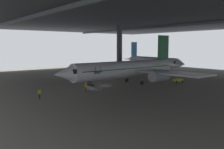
{
  "coord_description": "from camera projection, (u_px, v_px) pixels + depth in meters",
  "views": [
    {
      "loc": [
        40.96,
        -30.05,
        8.2
      ],
      "look_at": [
        0.92,
        1.19,
        2.48
      ],
      "focal_mm": 39.84,
      "sensor_mm": 36.0,
      "label": 1
    }
  ],
  "objects": [
    {
      "name": "ground_plane",
      "position": [
        105.0,
        86.0,
        51.38
      ],
      "size": [
        110.0,
        110.0,
        0.0
      ],
      "primitive_type": "plane",
      "color": "gray"
    },
    {
      "name": "hangar_structure",
      "position": [
        152.0,
        16.0,
        58.13
      ],
      "size": [
        121.0,
        99.0,
        15.96
      ],
      "color": "#4C4F54",
      "rests_on": "ground_plane"
    },
    {
      "name": "airplane_main",
      "position": [
        128.0,
        69.0,
        53.86
      ],
      "size": [
        33.34,
        34.62,
        10.93
      ],
      "color": "white",
      "rests_on": "ground_plane"
    },
    {
      "name": "boarding_stairs",
      "position": [
        93.0,
        86.0,
        47.61
      ],
      "size": [
        4.13,
        1.63,
        4.55
      ],
      "color": "slate",
      "rests_on": "ground_plane"
    },
    {
      "name": "crew_worker_near_nose",
      "position": [
        39.0,
        93.0,
        38.79
      ],
      "size": [
        0.32,
        0.53,
        1.75
      ],
      "color": "#232838",
      "rests_on": "ground_plane"
    },
    {
      "name": "crew_worker_by_stairs",
      "position": [
        86.0,
        86.0,
        45.38
      ],
      "size": [
        0.24,
        0.55,
        1.76
      ],
      "color": "#232838",
      "rests_on": "ground_plane"
    },
    {
      "name": "airplane_distant",
      "position": [
        151.0,
        61.0,
        84.83
      ],
      "size": [
        30.67,
        29.9,
        9.87
      ],
      "color": "white",
      "rests_on": "ground_plane"
    },
    {
      "name": "baggage_tug",
      "position": [
        178.0,
        80.0,
        57.18
      ],
      "size": [
        1.78,
        2.44,
        0.9
      ],
      "color": "yellow",
      "rests_on": "ground_plane"
    }
  ]
}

